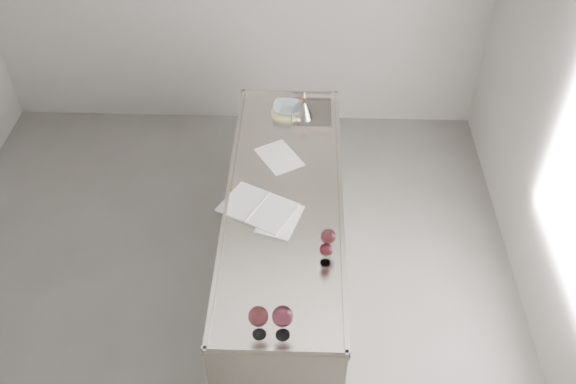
{
  "coord_description": "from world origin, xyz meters",
  "views": [
    {
      "loc": [
        0.62,
        -2.77,
        3.78
      ],
      "look_at": [
        0.53,
        0.25,
        1.02
      ],
      "focal_mm": 40.0,
      "sensor_mm": 36.0,
      "label": 1
    }
  ],
  "objects_px": {
    "wine_glass_right": "(328,237)",
    "wine_funnel": "(304,110)",
    "counter": "(285,245)",
    "wine_glass_small": "(326,250)",
    "wine_glass_left": "(258,317)",
    "wine_glass_middle": "(283,317)",
    "notebook": "(258,208)",
    "ceramic_bowl": "(287,108)"
  },
  "relations": [
    {
      "from": "wine_glass_right",
      "to": "wine_funnel",
      "type": "bearing_deg",
      "value": 96.73
    },
    {
      "from": "counter",
      "to": "wine_glass_right",
      "type": "height_order",
      "value": "wine_glass_right"
    },
    {
      "from": "wine_glass_right",
      "to": "wine_glass_small",
      "type": "height_order",
      "value": "wine_glass_right"
    },
    {
      "from": "wine_glass_middle",
      "to": "wine_glass_small",
      "type": "bearing_deg",
      "value": 65.98
    },
    {
      "from": "notebook",
      "to": "wine_funnel",
      "type": "distance_m",
      "value": 1.05
    },
    {
      "from": "wine_glass_small",
      "to": "wine_funnel",
      "type": "xyz_separation_m",
      "value": [
        -0.15,
        1.46,
        -0.04
      ]
    },
    {
      "from": "notebook",
      "to": "ceramic_bowl",
      "type": "xyz_separation_m",
      "value": [
        0.15,
        1.05,
        0.04
      ]
    },
    {
      "from": "wine_glass_middle",
      "to": "ceramic_bowl",
      "type": "bearing_deg",
      "value": 91.27
    },
    {
      "from": "wine_glass_small",
      "to": "notebook",
      "type": "bearing_deg",
      "value": 133.45
    },
    {
      "from": "wine_glass_middle",
      "to": "ceramic_bowl",
      "type": "distance_m",
      "value": 2.02
    },
    {
      "from": "counter",
      "to": "wine_glass_middle",
      "type": "relative_size",
      "value": 11.06
    },
    {
      "from": "wine_glass_middle",
      "to": "notebook",
      "type": "relative_size",
      "value": 0.4
    },
    {
      "from": "wine_funnel",
      "to": "ceramic_bowl",
      "type": "bearing_deg",
      "value": 160.99
    },
    {
      "from": "wine_glass_middle",
      "to": "wine_glass_small",
      "type": "xyz_separation_m",
      "value": [
        0.23,
        0.51,
        -0.05
      ]
    },
    {
      "from": "wine_glass_small",
      "to": "wine_funnel",
      "type": "distance_m",
      "value": 1.46
    },
    {
      "from": "notebook",
      "to": "wine_glass_middle",
      "type": "bearing_deg",
      "value": -50.82
    },
    {
      "from": "counter",
      "to": "wine_glass_small",
      "type": "distance_m",
      "value": 0.85
    },
    {
      "from": "wine_glass_right",
      "to": "wine_glass_small",
      "type": "distance_m",
      "value": 0.09
    },
    {
      "from": "wine_glass_left",
      "to": "wine_glass_right",
      "type": "height_order",
      "value": "wine_glass_left"
    },
    {
      "from": "wine_glass_small",
      "to": "wine_funnel",
      "type": "bearing_deg",
      "value": 95.75
    },
    {
      "from": "wine_glass_right",
      "to": "wine_glass_small",
      "type": "relative_size",
      "value": 1.17
    },
    {
      "from": "counter",
      "to": "wine_glass_left",
      "type": "xyz_separation_m",
      "value": [
        -0.09,
        -1.08,
        0.62
      ]
    },
    {
      "from": "notebook",
      "to": "wine_glass_left",
      "type": "bearing_deg",
      "value": -58.08
    },
    {
      "from": "notebook",
      "to": "ceramic_bowl",
      "type": "height_order",
      "value": "ceramic_bowl"
    },
    {
      "from": "notebook",
      "to": "counter",
      "type": "bearing_deg",
      "value": 63.58
    },
    {
      "from": "counter",
      "to": "wine_funnel",
      "type": "height_order",
      "value": "wine_funnel"
    },
    {
      "from": "wine_glass_left",
      "to": "wine_funnel",
      "type": "height_order",
      "value": "wine_funnel"
    },
    {
      "from": "counter",
      "to": "notebook",
      "type": "height_order",
      "value": "counter"
    },
    {
      "from": "counter",
      "to": "ceramic_bowl",
      "type": "relative_size",
      "value": 11.24
    },
    {
      "from": "wine_glass_middle",
      "to": "notebook",
      "type": "xyz_separation_m",
      "value": [
        -0.2,
        0.96,
        -0.15
      ]
    },
    {
      "from": "wine_glass_right",
      "to": "wine_glass_small",
      "type": "bearing_deg",
      "value": -99.37
    },
    {
      "from": "counter",
      "to": "wine_glass_right",
      "type": "bearing_deg",
      "value": -60.17
    },
    {
      "from": "wine_glass_left",
      "to": "wine_glass_middle",
      "type": "bearing_deg",
      "value": 0.0
    },
    {
      "from": "wine_glass_middle",
      "to": "wine_glass_right",
      "type": "relative_size",
      "value": 1.23
    },
    {
      "from": "counter",
      "to": "notebook",
      "type": "distance_m",
      "value": 0.52
    },
    {
      "from": "wine_glass_middle",
      "to": "wine_glass_small",
      "type": "relative_size",
      "value": 1.44
    },
    {
      "from": "notebook",
      "to": "ceramic_bowl",
      "type": "distance_m",
      "value": 1.06
    },
    {
      "from": "wine_glass_small",
      "to": "notebook",
      "type": "relative_size",
      "value": 0.28
    },
    {
      "from": "ceramic_bowl",
      "to": "wine_funnel",
      "type": "bearing_deg",
      "value": -19.01
    },
    {
      "from": "counter",
      "to": "ceramic_bowl",
      "type": "height_order",
      "value": "ceramic_bowl"
    },
    {
      "from": "wine_glass_small",
      "to": "notebook",
      "type": "distance_m",
      "value": 0.63
    },
    {
      "from": "counter",
      "to": "wine_glass_left",
      "type": "bearing_deg",
      "value": -94.9
    }
  ]
}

